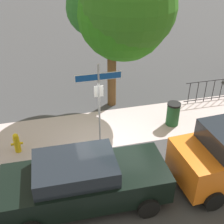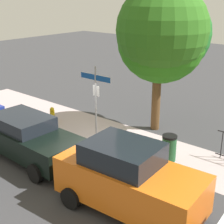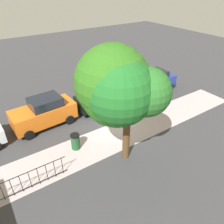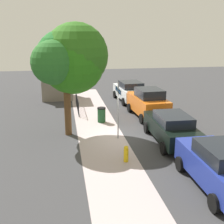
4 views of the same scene
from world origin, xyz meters
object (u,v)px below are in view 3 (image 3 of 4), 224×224
at_px(car_blue, 152,81).
at_px(fire_hydrant, 150,110).
at_px(trash_bin, 75,141).
at_px(shade_tree, 119,88).
at_px(car_black, 106,97).
at_px(street_sign, 115,99).
at_px(car_orange, 44,112).

relative_size(car_blue, fire_hydrant, 5.60).
xyz_separation_m(car_blue, trash_bin, (8.95, 3.27, -0.41)).
bearing_deg(shade_tree, car_black, -116.03).
distance_m(shade_tree, trash_bin, 4.55).
bearing_deg(trash_bin, fire_hydrant, -177.20).
height_order(shade_tree, car_black, shade_tree).
bearing_deg(shade_tree, car_blue, -144.50).
height_order(street_sign, car_blue, street_sign).
height_order(car_blue, car_black, car_blue).
bearing_deg(car_orange, shade_tree, 110.25).
relative_size(car_orange, fire_hydrant, 5.44).
distance_m(street_sign, fire_hydrant, 3.49).
bearing_deg(trash_bin, car_black, -142.54).
height_order(car_blue, car_orange, car_orange).
distance_m(car_blue, car_black, 4.80).
relative_size(car_blue, car_orange, 1.03).
xyz_separation_m(shade_tree, car_black, (-2.50, -5.11, -3.44)).
bearing_deg(street_sign, car_black, -110.66).
bearing_deg(shade_tree, trash_bin, -49.49).
xyz_separation_m(street_sign, fire_hydrant, (-2.99, 0.20, -1.78)).
relative_size(street_sign, shade_tree, 0.50).
bearing_deg(car_orange, street_sign, 139.81).
bearing_deg(trash_bin, shade_tree, 130.51).
relative_size(street_sign, trash_bin, 3.23).
distance_m(car_black, fire_hydrant, 3.52).
relative_size(fire_hydrant, trash_bin, 0.80).
xyz_separation_m(street_sign, car_blue, (-5.81, -2.77, -1.26)).
height_order(car_blue, trash_bin, car_blue).
distance_m(street_sign, car_black, 3.16).
bearing_deg(fire_hydrant, car_blue, -133.47).
height_order(shade_tree, trash_bin, shade_tree).
distance_m(fire_hydrant, trash_bin, 6.14).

